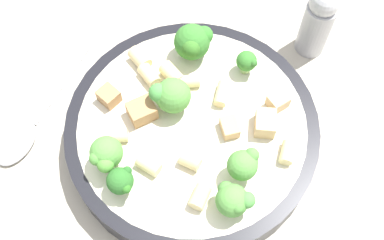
{
  "coord_description": "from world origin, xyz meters",
  "views": [
    {
      "loc": [
        0.02,
        0.23,
        0.49
      ],
      "look_at": [
        0.0,
        0.0,
        0.05
      ],
      "focal_mm": 45.0,
      "sensor_mm": 36.0,
      "label": 1
    }
  ],
  "objects_px": {
    "broccoli_floret_1": "(193,42)",
    "chicken_chunk_4": "(142,111)",
    "pasta_bowl": "(192,131)",
    "rigatoni_6": "(222,94)",
    "rigatoni_9": "(172,74)",
    "broccoli_floret_5": "(247,62)",
    "rigatoni_0": "(287,152)",
    "broccoli_floret_6": "(170,95)",
    "rigatoni_5": "(149,75)",
    "rigatoni_8": "(191,160)",
    "chicken_chunk_0": "(278,101)",
    "broccoli_floret_2": "(233,200)",
    "chicken_chunk_2": "(265,123)",
    "rigatoni_4": "(140,58)",
    "rigatoni_1": "(149,165)",
    "rigatoni_2": "(200,197)",
    "rigatoni_7": "(117,136)",
    "broccoli_floret_3": "(243,165)",
    "broccoli_floret_4": "(121,181)",
    "rigatoni_3": "(191,81)",
    "chicken_chunk_3": "(109,96)",
    "pepper_shaker": "(318,21)",
    "spoon": "(28,126)",
    "chicken_chunk_1": "(230,127)"
  },
  "relations": [
    {
      "from": "broccoli_floret_1",
      "to": "chicken_chunk_4",
      "type": "xyz_separation_m",
      "value": [
        0.06,
        0.07,
        -0.02
      ]
    },
    {
      "from": "pasta_bowl",
      "to": "rigatoni_6",
      "type": "bearing_deg",
      "value": -138.85
    },
    {
      "from": "rigatoni_6",
      "to": "rigatoni_9",
      "type": "bearing_deg",
      "value": -29.01
    },
    {
      "from": "broccoli_floret_5",
      "to": "rigatoni_9",
      "type": "bearing_deg",
      "value": 1.68
    },
    {
      "from": "rigatoni_9",
      "to": "rigatoni_0",
      "type": "bearing_deg",
      "value": 136.76
    },
    {
      "from": "broccoli_floret_6",
      "to": "rigatoni_5",
      "type": "relative_size",
      "value": 1.69
    },
    {
      "from": "rigatoni_8",
      "to": "chicken_chunk_0",
      "type": "bearing_deg",
      "value": -149.15
    },
    {
      "from": "broccoli_floret_2",
      "to": "chicken_chunk_2",
      "type": "bearing_deg",
      "value": -118.64
    },
    {
      "from": "rigatoni_4",
      "to": "rigatoni_6",
      "type": "height_order",
      "value": "rigatoni_4"
    },
    {
      "from": "broccoli_floret_2",
      "to": "rigatoni_1",
      "type": "relative_size",
      "value": 1.58
    },
    {
      "from": "broccoli_floret_1",
      "to": "rigatoni_2",
      "type": "xyz_separation_m",
      "value": [
        0.01,
        0.17,
        -0.02
      ]
    },
    {
      "from": "chicken_chunk_4",
      "to": "broccoli_floret_1",
      "type": "bearing_deg",
      "value": -130.21
    },
    {
      "from": "broccoli_floret_5",
      "to": "rigatoni_7",
      "type": "height_order",
      "value": "broccoli_floret_5"
    },
    {
      "from": "broccoli_floret_3",
      "to": "rigatoni_6",
      "type": "height_order",
      "value": "broccoli_floret_3"
    },
    {
      "from": "broccoli_floret_4",
      "to": "rigatoni_3",
      "type": "bearing_deg",
      "value": -124.23
    },
    {
      "from": "rigatoni_8",
      "to": "pasta_bowl",
      "type": "bearing_deg",
      "value": -96.79
    },
    {
      "from": "rigatoni_0",
      "to": "broccoli_floret_5",
      "type": "bearing_deg",
      "value": -75.6
    },
    {
      "from": "rigatoni_0",
      "to": "rigatoni_9",
      "type": "height_order",
      "value": "rigatoni_9"
    },
    {
      "from": "chicken_chunk_3",
      "to": "pepper_shaker",
      "type": "distance_m",
      "value": 0.25
    },
    {
      "from": "rigatoni_8",
      "to": "rigatoni_9",
      "type": "bearing_deg",
      "value": -83.52
    },
    {
      "from": "rigatoni_7",
      "to": "chicken_chunk_3",
      "type": "distance_m",
      "value": 0.05
    },
    {
      "from": "rigatoni_0",
      "to": "rigatoni_9",
      "type": "xyz_separation_m",
      "value": [
        0.11,
        -0.1,
        0.0
      ]
    },
    {
      "from": "broccoli_floret_3",
      "to": "spoon",
      "type": "xyz_separation_m",
      "value": [
        0.23,
        -0.09,
        -0.06
      ]
    },
    {
      "from": "broccoli_floret_1",
      "to": "rigatoni_3",
      "type": "height_order",
      "value": "broccoli_floret_1"
    },
    {
      "from": "rigatoni_0",
      "to": "rigatoni_8",
      "type": "height_order",
      "value": "rigatoni_8"
    },
    {
      "from": "spoon",
      "to": "rigatoni_2",
      "type": "bearing_deg",
      "value": 147.82
    },
    {
      "from": "rigatoni_8",
      "to": "pepper_shaker",
      "type": "relative_size",
      "value": 0.21
    },
    {
      "from": "broccoli_floret_4",
      "to": "rigatoni_3",
      "type": "height_order",
      "value": "broccoli_floret_4"
    },
    {
      "from": "rigatoni_6",
      "to": "spoon",
      "type": "distance_m",
      "value": 0.22
    },
    {
      "from": "chicken_chunk_3",
      "to": "rigatoni_6",
      "type": "bearing_deg",
      "value": 176.75
    },
    {
      "from": "rigatoni_7",
      "to": "chicken_chunk_3",
      "type": "xyz_separation_m",
      "value": [
        0.01,
        -0.05,
        0.0
      ]
    },
    {
      "from": "broccoli_floret_2",
      "to": "rigatoni_3",
      "type": "xyz_separation_m",
      "value": [
        0.03,
        -0.14,
        -0.02
      ]
    },
    {
      "from": "broccoli_floret_3",
      "to": "broccoli_floret_6",
      "type": "xyz_separation_m",
      "value": [
        0.06,
        -0.08,
        -0.0
      ]
    },
    {
      "from": "spoon",
      "to": "broccoli_floret_4",
      "type": "bearing_deg",
      "value": 138.44
    },
    {
      "from": "broccoli_floret_5",
      "to": "rigatoni_4",
      "type": "height_order",
      "value": "broccoli_floret_5"
    },
    {
      "from": "rigatoni_9",
      "to": "chicken_chunk_4",
      "type": "bearing_deg",
      "value": 51.67
    },
    {
      "from": "chicken_chunk_0",
      "to": "chicken_chunk_4",
      "type": "distance_m",
      "value": 0.14
    },
    {
      "from": "pasta_bowl",
      "to": "broccoli_floret_2",
      "type": "bearing_deg",
      "value": 107.73
    },
    {
      "from": "broccoli_floret_2",
      "to": "chicken_chunk_1",
      "type": "bearing_deg",
      "value": -95.75
    },
    {
      "from": "rigatoni_3",
      "to": "rigatoni_6",
      "type": "height_order",
      "value": "same"
    },
    {
      "from": "rigatoni_9",
      "to": "chicken_chunk_3",
      "type": "height_order",
      "value": "same"
    },
    {
      "from": "broccoli_floret_4",
      "to": "rigatoni_6",
      "type": "distance_m",
      "value": 0.14
    },
    {
      "from": "broccoli_floret_5",
      "to": "broccoli_floret_6",
      "type": "relative_size",
      "value": 0.69
    },
    {
      "from": "rigatoni_0",
      "to": "chicken_chunk_1",
      "type": "bearing_deg",
      "value": -31.32
    },
    {
      "from": "broccoli_floret_6",
      "to": "chicken_chunk_4",
      "type": "bearing_deg",
      "value": 12.95
    },
    {
      "from": "chicken_chunk_2",
      "to": "chicken_chunk_4",
      "type": "height_order",
      "value": "chicken_chunk_2"
    },
    {
      "from": "rigatoni_4",
      "to": "broccoli_floret_6",
      "type": "bearing_deg",
      "value": 116.31
    },
    {
      "from": "pasta_bowl",
      "to": "rigatoni_5",
      "type": "relative_size",
      "value": 10.49
    },
    {
      "from": "broccoli_floret_3",
      "to": "rigatoni_0",
      "type": "distance_m",
      "value": 0.05
    },
    {
      "from": "rigatoni_7",
      "to": "chicken_chunk_1",
      "type": "bearing_deg",
      "value": 179.77
    }
  ]
}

